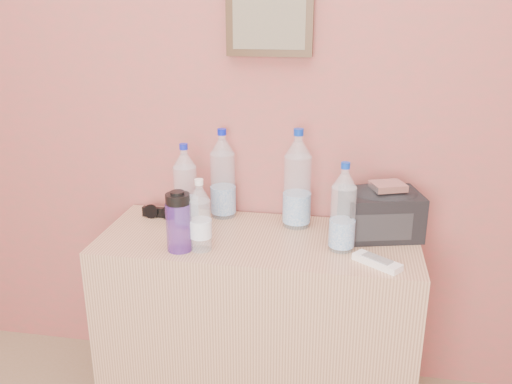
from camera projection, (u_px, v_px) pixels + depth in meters
picture_frame at (269, 19)px, 1.85m from camera, size 0.30×0.03×0.25m
dresser at (258, 323)px, 1.99m from camera, size 1.10×0.46×0.68m
pet_large_a at (186, 190)px, 1.93m from camera, size 0.08×0.08×0.31m
pet_large_b at (223, 178)px, 2.02m from camera, size 0.09×0.09×0.34m
pet_large_c at (297, 184)px, 1.92m from camera, size 0.10×0.10×0.36m
pet_large_d at (343, 212)px, 1.74m from camera, size 0.08×0.08×0.30m
pet_small at (200, 219)px, 1.75m from camera, size 0.07×0.07×0.24m
nalgene_bottle at (179, 221)px, 1.75m from camera, size 0.08×0.08×0.20m
sunglasses at (161, 212)px, 2.04m from camera, size 0.15×0.06×0.04m
ac_remote at (377, 262)px, 1.67m from camera, size 0.16×0.13×0.02m
toiletry_bag at (381, 211)px, 1.86m from camera, size 0.30×0.25×0.18m
foil_packet at (388, 186)px, 1.81m from camera, size 0.13×0.12×0.02m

